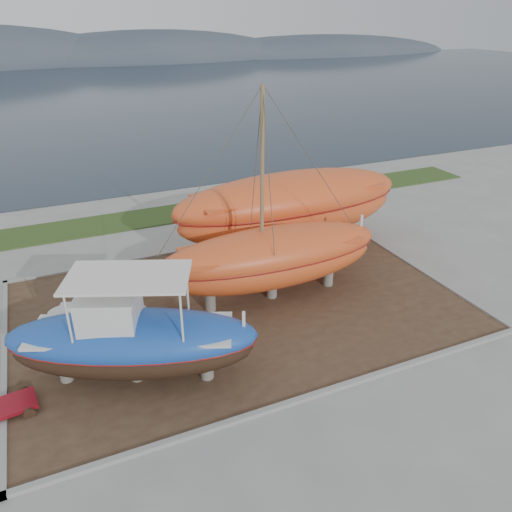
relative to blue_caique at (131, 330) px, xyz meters
name	(u,v)px	position (x,y,z in m)	size (l,w,h in m)	color
ground	(282,360)	(4.96, -1.08, -2.03)	(140.00, 140.00, 0.00)	gray
dirt_patch	(240,306)	(4.96, 2.92, -2.00)	(18.00, 12.00, 0.06)	#422D1E
curb_frame	(240,305)	(4.96, 2.92, -1.96)	(18.60, 12.60, 0.15)	gray
grass_strip	(169,214)	(4.96, 14.42, -1.99)	(44.00, 3.00, 0.08)	#284219
sea	(74,94)	(4.96, 68.92, -2.03)	(260.00, 100.00, 0.04)	#1A2634
mountain_ridge	(49,62)	(4.96, 123.92, -2.03)	(200.00, 36.00, 20.00)	#333D49
blue_caique	(131,330)	(0.00, 0.00, 0.00)	(8.20, 2.56, 3.95)	#1C4CAF
white_dinghy	(99,317)	(-0.71, 3.48, -1.40)	(3.79, 1.42, 1.14)	silver
orange_sailboat	(273,201)	(6.49, 3.00, 2.45)	(9.67, 2.85, 8.85)	#DA5021
orange_bare_hull	(290,214)	(9.34, 6.92, 0.03)	(12.21, 3.66, 4.00)	#DA5021
red_trailer	(9,409)	(-3.97, 0.05, -1.86)	(2.45, 1.23, 0.35)	maroon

